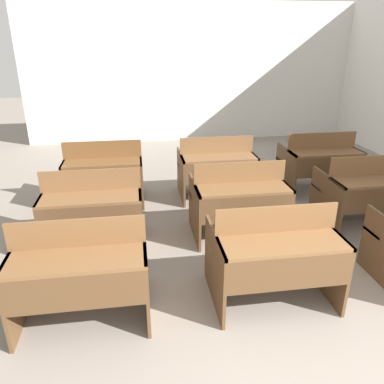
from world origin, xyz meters
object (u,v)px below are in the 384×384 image
(bench_second_right, at_px, (368,191))
(bench_third_center, at_px, (216,167))
(bench_third_right, at_px, (320,162))
(bench_front_center, at_px, (274,254))
(bench_second_center, at_px, (239,199))
(bench_front_left, at_px, (82,270))
(bench_third_left, at_px, (104,173))
(bench_second_left, at_px, (93,209))

(bench_second_right, distance_m, bench_third_center, 2.01)
(bench_second_right, distance_m, bench_third_right, 1.20)
(bench_third_center, bearing_deg, bench_front_center, -89.92)
(bench_second_center, relative_size, bench_third_right, 1.00)
(bench_front_left, distance_m, bench_front_center, 1.62)
(bench_front_left, relative_size, bench_second_right, 1.00)
(bench_front_center, distance_m, bench_third_left, 2.87)
(bench_second_center, relative_size, bench_third_left, 1.00)
(bench_front_left, relative_size, bench_second_left, 1.00)
(bench_second_left, xyz_separation_m, bench_second_center, (1.64, 0.02, 0.00))
(bench_front_center, bearing_deg, bench_second_right, 36.55)
(bench_front_center, xyz_separation_m, bench_second_center, (0.01, 1.20, 0.00))
(bench_front_center, xyz_separation_m, bench_third_center, (-0.00, 2.39, 0.00))
(bench_front_left, height_order, bench_second_right, same)
(bench_second_left, distance_m, bench_third_right, 3.45)
(bench_front_left, relative_size, bench_third_left, 1.00)
(bench_front_center, distance_m, bench_second_right, 2.03)
(bench_second_center, bearing_deg, bench_front_left, -143.54)
(bench_second_center, bearing_deg, bench_third_left, 143.54)
(bench_front_left, height_order, bench_third_center, same)
(bench_front_left, xyz_separation_m, bench_second_right, (3.24, 1.21, 0.00))
(bench_front_left, bearing_deg, bench_third_right, 36.89)
(bench_front_left, xyz_separation_m, bench_second_center, (1.63, 1.20, 0.00))
(bench_second_right, height_order, bench_third_center, same)
(bench_front_left, distance_m, bench_third_left, 2.39)
(bench_second_right, relative_size, bench_third_right, 1.00)
(bench_front_center, xyz_separation_m, bench_second_right, (1.63, 1.21, 0.00))
(bench_front_center, bearing_deg, bench_front_left, -179.88)
(bench_front_left, distance_m, bench_second_left, 1.19)
(bench_second_center, bearing_deg, bench_front_center, -90.50)
(bench_front_center, height_order, bench_second_left, same)
(bench_third_left, bearing_deg, bench_third_right, 0.34)
(bench_third_left, bearing_deg, bench_second_left, -91.73)
(bench_front_left, xyz_separation_m, bench_third_left, (0.02, 2.39, 0.00))
(bench_front_left, height_order, bench_second_center, same)
(bench_front_left, relative_size, bench_front_center, 1.00)
(bench_second_left, distance_m, bench_second_right, 3.26)
(bench_second_center, height_order, bench_third_left, same)
(bench_second_center, distance_m, bench_second_right, 1.62)
(bench_front_left, bearing_deg, bench_second_right, 20.47)
(bench_third_right, bearing_deg, bench_front_center, -123.50)
(bench_second_left, distance_m, bench_third_center, 2.03)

